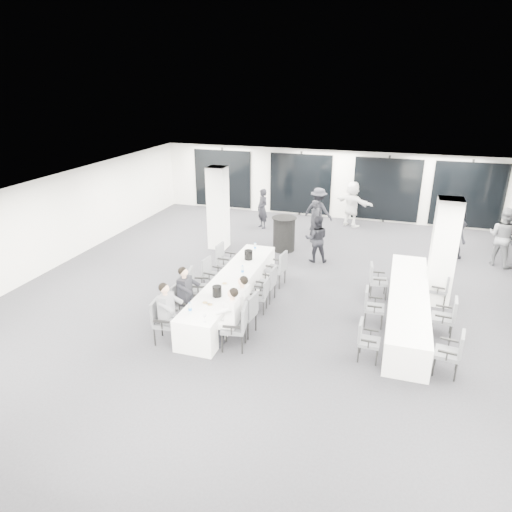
{
  "coord_description": "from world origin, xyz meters",
  "views": [
    {
      "loc": [
        2.93,
        -10.67,
        5.52
      ],
      "look_at": [
        -0.38,
        -0.2,
        1.21
      ],
      "focal_mm": 32.0,
      "sensor_mm": 36.0,
      "label": 1
    }
  ],
  "objects": [
    {
      "name": "room",
      "position": [
        0.89,
        1.11,
        1.39
      ],
      "size": [
        14.04,
        16.04,
        2.84
      ],
      "color": "#25252A",
      "rests_on": "ground"
    },
    {
      "name": "column_left",
      "position": [
        -2.8,
        3.2,
        1.4
      ],
      "size": [
        0.6,
        0.6,
        2.8
      ],
      "primitive_type": "cube",
      "color": "white",
      "rests_on": "floor"
    },
    {
      "name": "column_right",
      "position": [
        4.2,
        1.0,
        1.4
      ],
      "size": [
        0.6,
        0.6,
        2.8
      ],
      "primitive_type": "cube",
      "color": "white",
      "rests_on": "floor"
    },
    {
      "name": "banquet_table_main",
      "position": [
        -0.86,
        -0.71,
        0.38
      ],
      "size": [
        0.9,
        5.0,
        0.75
      ],
      "primitive_type": "cube",
      "color": "white",
      "rests_on": "floor"
    },
    {
      "name": "banquet_table_side",
      "position": [
        3.47,
        -0.24,
        0.38
      ],
      "size": [
        0.9,
        5.0,
        0.75
      ],
      "primitive_type": "cube",
      "color": "white",
      "rests_on": "floor"
    },
    {
      "name": "cocktail_table",
      "position": [
        -0.58,
        3.57,
        0.59
      ],
      "size": [
        0.84,
        0.84,
        1.16
      ],
      "color": "black",
      "rests_on": "floor"
    },
    {
      "name": "chair_main_left_near",
      "position": [
        -1.7,
        -2.86,
        0.58
      ],
      "size": [
        0.57,
        0.62,
        1.01
      ],
      "rotation": [
        0.0,
        0.0,
        -1.44
      ],
      "color": "#4A4D51",
      "rests_on": "floor"
    },
    {
      "name": "chair_main_left_second",
      "position": [
        -1.7,
        -1.92,
        0.55
      ],
      "size": [
        0.52,
        0.57,
        0.96
      ],
      "rotation": [
        0.0,
        0.0,
        -1.65
      ],
      "color": "#4A4D51",
      "rests_on": "floor"
    },
    {
      "name": "chair_main_left_mid",
      "position": [
        -1.7,
        -1.06,
        0.58
      ],
      "size": [
        0.62,
        0.65,
        1.02
      ],
      "rotation": [
        0.0,
        0.0,
        -1.33
      ],
      "color": "#4A4D51",
      "rests_on": "floor"
    },
    {
      "name": "chair_main_left_fourth",
      "position": [
        -1.7,
        -0.12,
        0.54
      ],
      "size": [
        0.53,
        0.57,
        0.94
      ],
      "rotation": [
        0.0,
        0.0,
        -1.69
      ],
      "color": "#4A4D51",
      "rests_on": "floor"
    },
    {
      "name": "chair_main_left_far",
      "position": [
        -1.7,
        0.91,
        0.57
      ],
      "size": [
        0.53,
        0.59,
        1.0
      ],
      "rotation": [
        0.0,
        0.0,
        -1.62
      ],
      "color": "#4A4D51",
      "rests_on": "floor"
    },
    {
      "name": "chair_main_right_near",
      "position": [
        -0.03,
        -2.62,
        0.59
      ],
      "size": [
        0.6,
        0.64,
        1.03
      ],
      "rotation": [
        0.0,
        0.0,
        1.74
      ],
      "color": "#4A4D51",
      "rests_on": "floor"
    },
    {
      "name": "chair_main_right_second",
      "position": [
        -0.03,
        -2.0,
        0.58
      ],
      "size": [
        0.57,
        0.62,
        1.02
      ],
      "rotation": [
        0.0,
        0.0,
        1.45
      ],
      "color": "#4A4D51",
      "rests_on": "floor"
    },
    {
      "name": "chair_main_right_mid",
      "position": [
        -0.04,
        -0.86,
        0.5
      ],
      "size": [
        0.47,
        0.52,
        0.87
      ],
      "rotation": [
        0.0,
        0.0,
        1.65
      ],
      "color": "#4A4D51",
      "rests_on": "floor"
    },
    {
      "name": "chair_main_right_fourth",
      "position": [
        -0.03,
        -0.23,
        0.54
      ],
      "size": [
        0.5,
        0.56,
        0.95
      ],
      "rotation": [
        0.0,
        0.0,
        1.52
      ],
      "color": "#4A4D51",
      "rests_on": "floor"
    },
    {
      "name": "chair_main_right_far",
      "position": [
        -0.03,
        0.76,
        0.57
      ],
      "size": [
        0.57,
        0.61,
        1.0
      ],
      "rotation": [
        0.0,
        0.0,
        1.44
      ],
      "color": "#4A4D51",
      "rests_on": "floor"
    },
    {
      "name": "chair_side_left_near",
      "position": [
        2.64,
        -2.2,
        0.5
      ],
      "size": [
        0.45,
        0.51,
        0.87
      ],
      "rotation": [
        0.0,
        0.0,
        -1.6
      ],
      "color": "#4A4D51",
      "rests_on": "floor"
    },
    {
      "name": "chair_side_left_mid",
      "position": [
        2.64,
        -0.69,
        0.52
      ],
      "size": [
        0.48,
        0.53,
        0.92
      ],
      "rotation": [
        0.0,
        0.0,
        -1.54
      ],
      "color": "#4A4D51",
      "rests_on": "floor"
    },
    {
      "name": "chair_side_left_far",
      "position": [
        2.64,
        0.86,
        0.53
      ],
      "size": [
        0.53,
        0.57,
        0.93
      ],
      "rotation": [
        0.0,
        0.0,
        -1.44
      ],
      "color": "#4A4D51",
      "rests_on": "floor"
    },
    {
      "name": "chair_side_right_near",
      "position": [
        4.3,
        -2.25,
        0.55
      ],
      "size": [
        0.55,
        0.59,
        0.96
      ],
      "rotation": [
        0.0,
        0.0,
        1.42
      ],
      "color": "#4A4D51",
      "rests_on": "floor"
    },
    {
      "name": "chair_side_right_mid",
      "position": [
        4.3,
        -0.76,
        0.55
      ],
      "size": [
        0.52,
        0.57,
        0.97
      ],
      "rotation": [
        0.0,
        0.0,
        1.49
      ],
      "color": "#4A4D51",
      "rests_on": "floor"
    },
    {
      "name": "chair_side_right_far",
      "position": [
        4.29,
        0.86,
        0.51
      ],
      "size": [
        0.51,
        0.55,
        0.89
      ],
      "rotation": [
        0.0,
        0.0,
        1.42
      ],
      "color": "#4A4D51",
      "rests_on": "floor"
    },
    {
      "name": "seated_guest_a",
      "position": [
        -1.53,
        -2.85,
        0.81
      ],
      "size": [
        0.5,
        0.38,
        1.44
      ],
      "rotation": [
        0.0,
        0.0,
        -1.57
      ],
      "color": "slate",
      "rests_on": "floor"
    },
    {
      "name": "seated_guest_b",
      "position": [
        -1.53,
        -1.92,
        0.81
      ],
      "size": [
        0.5,
        0.38,
        1.44
      ],
      "rotation": [
        0.0,
        0.0,
        -1.57
      ],
      "color": "black",
      "rests_on": "floor"
    },
    {
      "name": "seated_guest_c",
      "position": [
        -0.2,
        -2.64,
        0.81
      ],
      "size": [
        0.5,
        0.38,
        1.44
      ],
      "rotation": [
        0.0,
        0.0,
        1.57
      ],
      "color": "white",
      "rests_on": "floor"
    },
    {
      "name": "seated_guest_d",
      "position": [
        -0.2,
        -1.99,
        0.81
      ],
      "size": [
        0.5,
        0.38,
        1.44
      ],
      "rotation": [
        0.0,
        0.0,
        1.57
      ],
      "color": "white",
      "rests_on": "floor"
    },
    {
      "name": "standing_guest_a",
      "position": [
        0.27,
        4.77,
        0.86
      ],
      "size": [
        0.78,
        0.8,
        1.71
      ],
      "primitive_type": "imported",
      "rotation": [
        0.0,
        0.0,
        0.9
      ],
      "color": "black",
      "rests_on": "floor"
    },
    {
      "name": "standing_guest_b",
      "position": [
        0.65,
        2.9,
        0.86
      ],
      "size": [
        0.92,
        0.68,
        1.71
      ],
      "primitive_type": "imported",
      "rotation": [
        0.0,
        0.0,
        3.38
      ],
      "color": "black",
      "rests_on": "floor"
    },
    {
      "name": "standing_guest_c",
      "position": [
        0.17,
        5.83,
        0.97
      ],
      "size": [
        1.39,
        0.98,
        1.95
      ],
      "primitive_type": "imported",
      "rotation": [
        0.0,
        0.0,
        2.85
      ],
      "color": "black",
      "rests_on": "floor"
    },
    {
      "name": "standing_guest_e",
      "position": [
        4.84,
        4.65,
        1.05
      ],
      "size": [
        0.99,
        1.18,
        2.1
      ],
      "primitive_type": "imported",
      "rotation": [
        0.0,
        0.0,
        2.02
      ],
      "color": "black",
      "rests_on": "floor"
    },
    {
      "name": "standing_guest_f",
      "position": [
        1.29,
        7.05,
        1.01
      ],
      "size": [
        1.96,
        1.54,
        2.02
      ],
      "primitive_type": "imported",
      "rotation": [
        0.0,
        0.0,
        2.62
      ],
      "color": "white",
      "rests_on": "floor"
    },
    {
      "name": "standing_guest_g",
      "position": [
        -2.0,
        5.75,
        0.88
      ],
      "size": [
        0.82,
        0.81,
        1.75
      ],
      "primitive_type": "imported",
      "rotation": [
        0.0,
        0.0,
        -0.75
      ],
      "color": "black",
      "rests_on": "floor"
    },
    {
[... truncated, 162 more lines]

